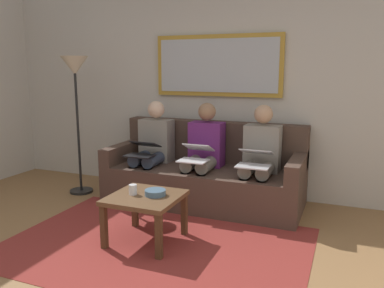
# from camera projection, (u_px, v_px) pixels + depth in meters

# --- Properties ---
(wall_rear) EXTENTS (6.00, 0.12, 2.60)m
(wall_rear) POSITION_uv_depth(u_px,v_px,m) (220.00, 87.00, 4.78)
(wall_rear) COLOR beige
(wall_rear) RESTS_ON ground_plane
(area_rug) EXTENTS (2.60, 1.80, 0.01)m
(area_rug) POSITION_uv_depth(u_px,v_px,m) (156.00, 245.00, 3.43)
(area_rug) COLOR maroon
(area_rug) RESTS_ON ground_plane
(couch) EXTENTS (2.20, 0.90, 0.90)m
(couch) POSITION_uv_depth(u_px,v_px,m) (206.00, 175.00, 4.53)
(couch) COLOR #4C382D
(couch) RESTS_ON ground_plane
(framed_mirror) EXTENTS (1.55, 0.05, 0.72)m
(framed_mirror) POSITION_uv_depth(u_px,v_px,m) (218.00, 66.00, 4.65)
(framed_mirror) COLOR #B7892D
(coffee_table) EXTENTS (0.60, 0.60, 0.43)m
(coffee_table) POSITION_uv_depth(u_px,v_px,m) (145.00, 202.00, 3.46)
(coffee_table) COLOR brown
(coffee_table) RESTS_ON ground_plane
(cup) EXTENTS (0.07, 0.07, 0.09)m
(cup) POSITION_uv_depth(u_px,v_px,m) (133.00, 190.00, 3.46)
(cup) COLOR silver
(cup) RESTS_ON coffee_table
(bowl) EXTENTS (0.18, 0.18, 0.05)m
(bowl) POSITION_uv_depth(u_px,v_px,m) (155.00, 193.00, 3.44)
(bowl) COLOR slate
(bowl) RESTS_ON coffee_table
(person_left) EXTENTS (0.38, 0.58, 1.14)m
(person_left) POSITION_uv_depth(u_px,v_px,m) (260.00, 156.00, 4.18)
(person_left) COLOR gray
(person_left) RESTS_ON couch
(laptop_silver) EXTENTS (0.33, 0.38, 0.16)m
(laptop_silver) POSITION_uv_depth(u_px,v_px,m) (255.00, 158.00, 3.96)
(laptop_silver) COLOR silver
(person_middle) EXTENTS (0.38, 0.58, 1.14)m
(person_middle) POSITION_uv_depth(u_px,v_px,m) (204.00, 151.00, 4.41)
(person_middle) COLOR #66236B
(person_middle) RESTS_ON couch
(laptop_white) EXTENTS (0.30, 0.39, 0.17)m
(laptop_white) POSITION_uv_depth(u_px,v_px,m) (196.00, 153.00, 4.20)
(laptop_white) COLOR white
(person_right) EXTENTS (0.38, 0.58, 1.14)m
(person_right) POSITION_uv_depth(u_px,v_px,m) (153.00, 147.00, 4.65)
(person_right) COLOR gray
(person_right) RESTS_ON couch
(laptop_black) EXTENTS (0.31, 0.35, 0.15)m
(laptop_black) POSITION_uv_depth(u_px,v_px,m) (143.00, 149.00, 4.43)
(laptop_black) COLOR black
(standing_lamp) EXTENTS (0.32, 0.32, 1.66)m
(standing_lamp) POSITION_uv_depth(u_px,v_px,m) (75.00, 81.00, 4.66)
(standing_lamp) COLOR black
(standing_lamp) RESTS_ON ground_plane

